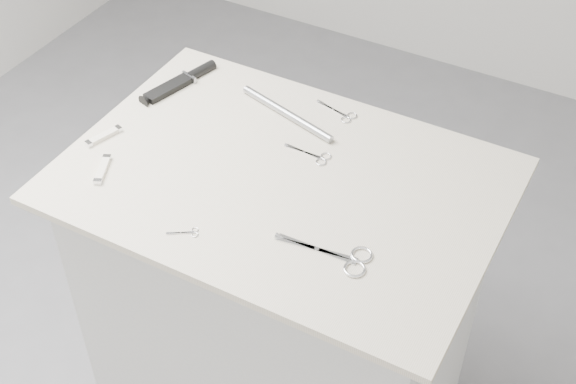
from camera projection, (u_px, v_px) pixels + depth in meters
The scene contains 10 objects.
plinth at pixel (283, 308), 2.15m from camera, with size 0.90×0.60×0.90m, color silver.
display_board at pixel (282, 181), 1.84m from camera, with size 1.00×0.70×0.02m, color beige.
large_shears at pixel (343, 257), 1.65m from camera, with size 0.21×0.09×0.01m.
embroidery_scissors_a at pixel (315, 156), 1.89m from camera, with size 0.12×0.05×0.00m.
embroidery_scissors_b at pixel (342, 114), 2.01m from camera, with size 0.12×0.06×0.00m.
tiny_scissors at pixel (187, 233), 1.70m from camera, with size 0.07×0.05×0.00m.
sheathed_knife at pixel (184, 80), 2.10m from camera, with size 0.09×0.22×0.03m.
pocket_knife_a at pixel (104, 136), 1.93m from camera, with size 0.05×0.10×0.01m.
pocket_knife_b at pixel (103, 169), 1.84m from camera, with size 0.06×0.10×0.01m.
metal_rail at pixel (287, 113), 1.99m from camera, with size 0.02×0.02×0.30m, color #979A9F.
Camera 1 is at (0.67, -1.19, 2.14)m, focal length 50.00 mm.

